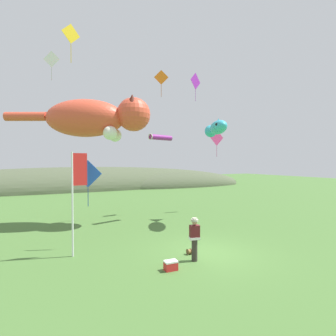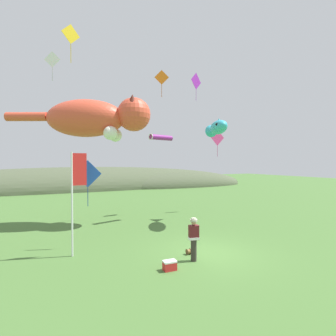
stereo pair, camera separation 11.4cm
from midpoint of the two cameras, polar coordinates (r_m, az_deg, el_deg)
ground_plane at (r=12.43m, az=8.59°, el=-17.83°), size 120.00×120.00×0.00m
distant_hill_ridge at (r=42.34m, az=-14.87°, el=-4.25°), size 59.88×12.65×6.63m
festival_attendant at (r=11.18m, az=5.49°, el=-14.89°), size 0.47×0.35×1.77m
kite_spool at (r=12.13m, az=4.33°, el=-17.68°), size 0.17×0.25×0.25m
picnic_cooler at (r=10.50m, az=0.27°, el=-20.43°), size 0.51×0.36×0.36m
festival_banner_pole at (r=12.00m, az=-19.66°, el=-4.11°), size 0.66×0.08×4.51m
kite_giant_cat at (r=17.94m, az=-15.64°, el=10.35°), size 8.63×5.20×2.86m
kite_fish_windsock at (r=17.96m, az=10.38°, el=8.56°), size 2.14×3.43×1.03m
kite_tube_streamer at (r=18.37m, az=-1.82°, el=6.66°), size 1.94×0.87×0.44m
kite_diamond_violet at (r=22.06m, az=5.86°, el=18.24°), size 1.24×0.51×2.23m
kite_diamond_orange at (r=20.11m, az=-1.65°, el=19.07°), size 0.97×0.45×1.96m
kite_diamond_gold at (r=14.76m, az=-20.63°, el=25.59°), size 0.88×0.35×1.84m
kite_diamond_blue at (r=12.99m, az=-17.28°, el=-1.29°), size 1.20×0.53×2.20m
kite_diamond_pink at (r=22.20m, az=10.42°, el=6.48°), size 1.36×0.05×2.26m
kite_diamond_white at (r=20.91m, az=-24.18°, el=20.77°), size 1.00×0.51×2.01m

